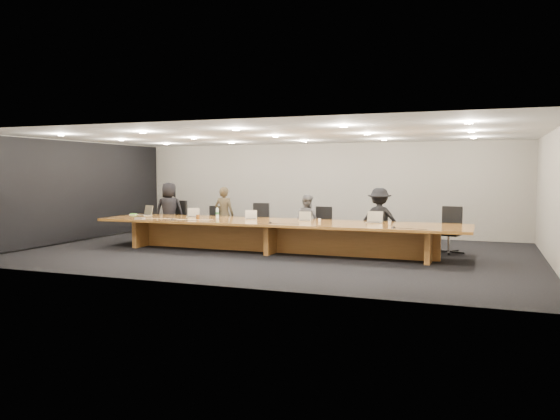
{
  "coord_description": "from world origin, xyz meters",
  "views": [
    {
      "loc": [
        4.68,
        -12.17,
        1.93
      ],
      "look_at": [
        0.0,
        0.3,
        1.0
      ],
      "focal_mm": 35.0,
      "sensor_mm": 36.0,
      "label": 1
    }
  ],
  "objects_px": {
    "person_d": "(379,219)",
    "mic_left": "(172,219)",
    "person_c": "(307,221)",
    "laptop_b": "(193,212)",
    "mic_center": "(270,223)",
    "chair_far_left": "(175,220)",
    "chair_mid_right": "(321,226)",
    "water_bottle": "(217,213)",
    "chair_far_right": "(449,230)",
    "laptop_c": "(251,215)",
    "paper_cup_far": "(390,223)",
    "mic_right": "(394,227)",
    "laptop_e": "(374,217)",
    "paper_cup_near": "(319,220)",
    "av_box": "(140,218)",
    "laptop_d": "(305,216)",
    "conference_table": "(276,231)",
    "person_a": "(169,211)",
    "chair_right": "(380,230)",
    "chair_mid_left": "(258,223)",
    "laptop_a": "(145,210)",
    "chair_left": "(211,224)",
    "person_b": "(224,215)",
    "amber_mug": "(198,217)"
  },
  "relations": [
    {
      "from": "person_d",
      "to": "mic_left",
      "type": "relative_size",
      "value": 13.74
    },
    {
      "from": "person_d",
      "to": "mic_left",
      "type": "distance_m",
      "value": 5.1
    },
    {
      "from": "person_c",
      "to": "laptop_b",
      "type": "height_order",
      "value": "person_c"
    },
    {
      "from": "mic_center",
      "to": "laptop_b",
      "type": "bearing_deg",
      "value": 160.93
    },
    {
      "from": "chair_far_left",
      "to": "chair_mid_right",
      "type": "distance_m",
      "value": 4.33
    },
    {
      "from": "laptop_b",
      "to": "water_bottle",
      "type": "distance_m",
      "value": 0.75
    },
    {
      "from": "chair_mid_right",
      "to": "chair_far_right",
      "type": "height_order",
      "value": "chair_far_right"
    },
    {
      "from": "laptop_c",
      "to": "paper_cup_far",
      "type": "relative_size",
      "value": 3.47
    },
    {
      "from": "person_c",
      "to": "mic_right",
      "type": "distance_m",
      "value": 3.11
    },
    {
      "from": "laptop_e",
      "to": "mic_center",
      "type": "distance_m",
      "value": 2.4
    },
    {
      "from": "paper_cup_near",
      "to": "mic_left",
      "type": "xyz_separation_m",
      "value": [
        -3.55,
        -0.79,
        -0.03
      ]
    },
    {
      "from": "water_bottle",
      "to": "av_box",
      "type": "xyz_separation_m",
      "value": [
        -1.73,
        -0.88,
        -0.11
      ]
    },
    {
      "from": "chair_far_right",
      "to": "water_bottle",
      "type": "height_order",
      "value": "chair_far_right"
    },
    {
      "from": "laptop_c",
      "to": "paper_cup_near",
      "type": "bearing_deg",
      "value": -23.9
    },
    {
      "from": "mic_center",
      "to": "laptop_d",
      "type": "bearing_deg",
      "value": 56.56
    },
    {
      "from": "water_bottle",
      "to": "paper_cup_near",
      "type": "distance_m",
      "value": 2.74
    },
    {
      "from": "conference_table",
      "to": "paper_cup_far",
      "type": "distance_m",
      "value": 2.72
    },
    {
      "from": "chair_far_left",
      "to": "person_a",
      "type": "height_order",
      "value": "person_a"
    },
    {
      "from": "chair_right",
      "to": "person_d",
      "type": "xyz_separation_m",
      "value": [
        -0.03,
        -0.01,
        0.27
      ]
    },
    {
      "from": "laptop_d",
      "to": "chair_mid_right",
      "type": "bearing_deg",
      "value": 70.82
    },
    {
      "from": "person_c",
      "to": "av_box",
      "type": "relative_size",
      "value": 6.22
    },
    {
      "from": "person_d",
      "to": "laptop_d",
      "type": "height_order",
      "value": "person_d"
    },
    {
      "from": "paper_cup_near",
      "to": "paper_cup_far",
      "type": "distance_m",
      "value": 1.69
    },
    {
      "from": "chair_right",
      "to": "laptop_d",
      "type": "relative_size",
      "value": 3.43
    },
    {
      "from": "chair_mid_left",
      "to": "person_c",
      "type": "distance_m",
      "value": 1.4
    },
    {
      "from": "chair_right",
      "to": "chair_far_right",
      "type": "bearing_deg",
      "value": -17.75
    },
    {
      "from": "laptop_c",
      "to": "water_bottle",
      "type": "relative_size",
      "value": 1.16
    },
    {
      "from": "laptop_a",
      "to": "water_bottle",
      "type": "bearing_deg",
      "value": 21.22
    },
    {
      "from": "chair_left",
      "to": "mic_left",
      "type": "height_order",
      "value": "chair_left"
    },
    {
      "from": "chair_mid_right",
      "to": "person_b",
      "type": "relative_size",
      "value": 0.69
    },
    {
      "from": "chair_right",
      "to": "laptop_b",
      "type": "xyz_separation_m",
      "value": [
        -4.77,
        -0.83,
        0.37
      ]
    },
    {
      "from": "chair_right",
      "to": "laptop_b",
      "type": "distance_m",
      "value": 4.86
    },
    {
      "from": "person_c",
      "to": "laptop_c",
      "type": "relative_size",
      "value": 4.59
    },
    {
      "from": "chair_far_left",
      "to": "water_bottle",
      "type": "height_order",
      "value": "chair_far_left"
    },
    {
      "from": "paper_cup_near",
      "to": "mic_right",
      "type": "distance_m",
      "value": 2.06
    },
    {
      "from": "chair_mid_left",
      "to": "mic_center",
      "type": "height_order",
      "value": "chair_mid_left"
    },
    {
      "from": "chair_mid_right",
      "to": "laptop_e",
      "type": "relative_size",
      "value": 2.94
    },
    {
      "from": "chair_mid_right",
      "to": "water_bottle",
      "type": "distance_m",
      "value": 2.69
    },
    {
      "from": "chair_far_right",
      "to": "laptop_e",
      "type": "distance_m",
      "value": 1.87
    },
    {
      "from": "chair_left",
      "to": "laptop_c",
      "type": "relative_size",
      "value": 3.44
    },
    {
      "from": "chair_far_right",
      "to": "paper_cup_near",
      "type": "relative_size",
      "value": 14.43
    },
    {
      "from": "laptop_b",
      "to": "mic_left",
      "type": "height_order",
      "value": "laptop_b"
    },
    {
      "from": "chair_mid_left",
      "to": "av_box",
      "type": "relative_size",
      "value": 5.15
    },
    {
      "from": "person_a",
      "to": "paper_cup_far",
      "type": "xyz_separation_m",
      "value": [
        6.37,
        -1.05,
        -0.03
      ]
    },
    {
      "from": "laptop_d",
      "to": "paper_cup_near",
      "type": "distance_m",
      "value": 0.41
    },
    {
      "from": "conference_table",
      "to": "mic_center",
      "type": "bearing_deg",
      "value": -82.52
    },
    {
      "from": "chair_mid_right",
      "to": "person_c",
      "type": "relative_size",
      "value": 0.78
    },
    {
      "from": "paper_cup_near",
      "to": "person_a",
      "type": "bearing_deg",
      "value": 169.23
    },
    {
      "from": "conference_table",
      "to": "person_a",
      "type": "relative_size",
      "value": 5.47
    },
    {
      "from": "person_d",
      "to": "amber_mug",
      "type": "xyz_separation_m",
      "value": [
        -4.33,
        -1.29,
        0.03
      ]
    }
  ]
}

